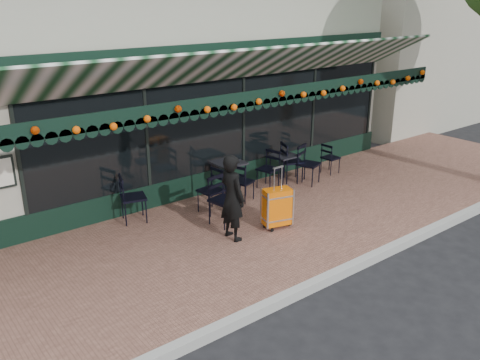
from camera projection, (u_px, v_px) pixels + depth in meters
ground at (328, 279)px, 8.09m from camera, size 80.00×80.00×0.00m
sidewalk at (249, 231)px, 9.55m from camera, size 18.00×4.00×0.15m
curb at (332, 277)px, 8.00m from camera, size 18.00×0.16×0.15m
restaurant_building at (109, 77)px, 13.13m from camera, size 12.00×9.60×4.50m
neighbor_building_right at (405, 44)px, 20.71m from camera, size 12.00×8.00×4.80m
woman at (232, 198)px, 8.86m from camera, size 0.39×0.58×1.56m
suitcase at (277, 207)px, 9.42m from camera, size 0.58×0.42×1.18m
cafe_table_a at (284, 158)px, 11.66m from camera, size 0.54×0.54×0.66m
cafe_table_b at (228, 165)px, 10.81m from camera, size 0.63×0.63×0.77m
chair_a_left at (268, 169)px, 11.38m from camera, size 0.52×0.52×0.86m
chair_a_right at (292, 162)px, 11.79m from camera, size 0.61×0.61×0.94m
chair_a_front at (309, 165)px, 11.63m from camera, size 0.58×0.58×0.91m
chair_a_extra at (331, 158)px, 12.35m from camera, size 0.39×0.39×0.76m
chair_b_left at (211, 191)px, 10.08m from camera, size 0.49×0.49×0.89m
chair_b_right at (243, 182)px, 10.67m from camera, size 0.52×0.52×0.82m
chair_b_front at (224, 201)px, 9.52m from camera, size 0.56×0.56×0.95m
chair_solo at (133, 198)px, 9.66m from camera, size 0.59×0.59×0.95m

